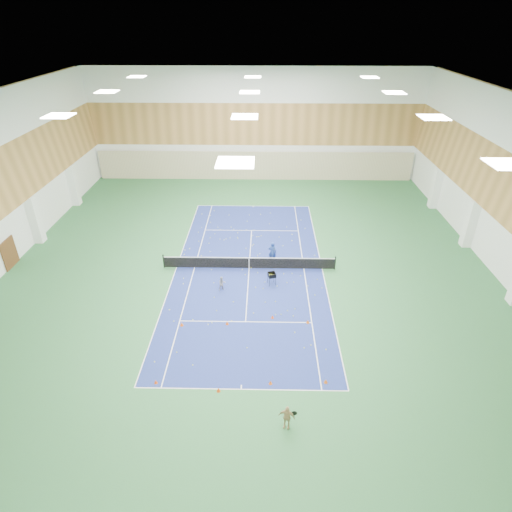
{
  "coord_description": "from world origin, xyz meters",
  "views": [
    {
      "loc": [
        1.08,
        -27.42,
        16.75
      ],
      "look_at": [
        0.55,
        -1.62,
        2.0
      ],
      "focal_mm": 30.0,
      "sensor_mm": 36.0,
      "label": 1
    }
  ],
  "objects_px": {
    "child_court": "(222,284)",
    "child_apron": "(287,417)",
    "tennis_net": "(249,262)",
    "ball_cart": "(272,279)",
    "coach": "(272,252)"
  },
  "relations": [
    {
      "from": "tennis_net",
      "to": "coach",
      "type": "distance_m",
      "value": 2.06
    },
    {
      "from": "child_court",
      "to": "child_apron",
      "type": "height_order",
      "value": "child_apron"
    },
    {
      "from": "child_court",
      "to": "child_apron",
      "type": "bearing_deg",
      "value": -97.95
    },
    {
      "from": "tennis_net",
      "to": "child_apron",
      "type": "relative_size",
      "value": 9.71
    },
    {
      "from": "tennis_net",
      "to": "ball_cart",
      "type": "bearing_deg",
      "value": -51.73
    },
    {
      "from": "child_apron",
      "to": "child_court",
      "type": "bearing_deg",
      "value": 124.35
    },
    {
      "from": "child_apron",
      "to": "ball_cart",
      "type": "bearing_deg",
      "value": 107.44
    },
    {
      "from": "child_court",
      "to": "coach",
      "type": "bearing_deg",
      "value": 20.91
    },
    {
      "from": "tennis_net",
      "to": "child_apron",
      "type": "height_order",
      "value": "child_apron"
    },
    {
      "from": "coach",
      "to": "ball_cart",
      "type": "xyz_separation_m",
      "value": [
        -0.08,
        -3.16,
        -0.38
      ]
    },
    {
      "from": "coach",
      "to": "ball_cart",
      "type": "relative_size",
      "value": 1.81
    },
    {
      "from": "child_apron",
      "to": "ball_cart",
      "type": "xyz_separation_m",
      "value": [
        -0.54,
        11.97,
        -0.19
      ]
    },
    {
      "from": "tennis_net",
      "to": "ball_cart",
      "type": "height_order",
      "value": "tennis_net"
    },
    {
      "from": "tennis_net",
      "to": "ball_cart",
      "type": "relative_size",
      "value": 13.7
    },
    {
      "from": "coach",
      "to": "child_court",
      "type": "relative_size",
      "value": 1.63
    }
  ]
}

